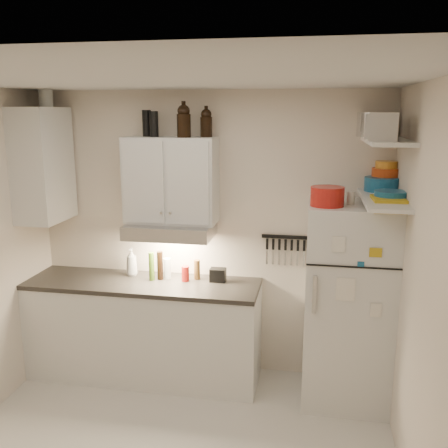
# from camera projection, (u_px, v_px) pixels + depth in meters

# --- Properties ---
(ceiling) EXTENTS (3.20, 3.00, 0.02)m
(ceiling) POSITION_uv_depth(u_px,v_px,m) (153.00, 76.00, 2.86)
(ceiling) COLOR silver
(ceiling) RESTS_ON ground
(back_wall) EXTENTS (3.20, 0.02, 2.60)m
(back_wall) POSITION_uv_depth(u_px,v_px,m) (209.00, 235.00, 4.60)
(back_wall) COLOR beige
(back_wall) RESTS_ON ground
(right_wall) EXTENTS (0.02, 3.00, 2.60)m
(right_wall) POSITION_uv_depth(u_px,v_px,m) (428.00, 310.00, 2.87)
(right_wall) COLOR beige
(right_wall) RESTS_ON ground
(base_cabinet) EXTENTS (2.10, 0.60, 0.88)m
(base_cabinet) POSITION_uv_depth(u_px,v_px,m) (144.00, 331.00, 4.59)
(base_cabinet) COLOR silver
(base_cabinet) RESTS_ON floor
(countertop) EXTENTS (2.10, 0.62, 0.04)m
(countertop) POSITION_uv_depth(u_px,v_px,m) (143.00, 284.00, 4.49)
(countertop) COLOR #2D2A27
(countertop) RESTS_ON base_cabinet
(upper_cabinet) EXTENTS (0.80, 0.33, 0.75)m
(upper_cabinet) POSITION_uv_depth(u_px,v_px,m) (171.00, 180.00, 4.37)
(upper_cabinet) COLOR silver
(upper_cabinet) RESTS_ON back_wall
(side_cabinet) EXTENTS (0.33, 0.55, 1.00)m
(side_cabinet) POSITION_uv_depth(u_px,v_px,m) (43.00, 165.00, 4.41)
(side_cabinet) COLOR silver
(side_cabinet) RESTS_ON left_wall
(range_hood) EXTENTS (0.76, 0.46, 0.12)m
(range_hood) POSITION_uv_depth(u_px,v_px,m) (170.00, 230.00, 4.40)
(range_hood) COLOR silver
(range_hood) RESTS_ON back_wall
(fridge) EXTENTS (0.70, 0.68, 1.70)m
(fridge) POSITION_uv_depth(u_px,v_px,m) (348.00, 304.00, 4.14)
(fridge) COLOR silver
(fridge) RESTS_ON floor
(shelf_hi) EXTENTS (0.30, 0.95, 0.03)m
(shelf_hi) POSITION_uv_depth(u_px,v_px,m) (387.00, 141.00, 3.68)
(shelf_hi) COLOR silver
(shelf_hi) RESTS_ON right_wall
(shelf_lo) EXTENTS (0.30, 0.95, 0.03)m
(shelf_lo) POSITION_uv_depth(u_px,v_px,m) (382.00, 200.00, 3.78)
(shelf_lo) COLOR silver
(shelf_lo) RESTS_ON right_wall
(knife_strip) EXTENTS (0.42, 0.02, 0.03)m
(knife_strip) POSITION_uv_depth(u_px,v_px,m) (285.00, 237.00, 4.45)
(knife_strip) COLOR black
(knife_strip) RESTS_ON back_wall
(dutch_oven) EXTENTS (0.30, 0.30, 0.15)m
(dutch_oven) POSITION_uv_depth(u_px,v_px,m) (327.00, 196.00, 3.84)
(dutch_oven) COLOR #AC1A14
(dutch_oven) RESTS_ON fridge
(book_stack) EXTENTS (0.24, 0.29, 0.10)m
(book_stack) POSITION_uv_depth(u_px,v_px,m) (388.00, 204.00, 3.67)
(book_stack) COLOR gold
(book_stack) RESTS_ON fridge
(spice_jar) EXTENTS (0.07, 0.07, 0.10)m
(spice_jar) POSITION_uv_depth(u_px,v_px,m) (351.00, 198.00, 3.92)
(spice_jar) COLOR silver
(spice_jar) RESTS_ON fridge
(stock_pot) EXTENTS (0.35, 0.35, 0.19)m
(stock_pot) POSITION_uv_depth(u_px,v_px,m) (374.00, 124.00, 4.02)
(stock_pot) COLOR silver
(stock_pot) RESTS_ON shelf_hi
(tin_a) EXTENTS (0.20, 0.18, 0.18)m
(tin_a) POSITION_uv_depth(u_px,v_px,m) (378.00, 127.00, 3.67)
(tin_a) COLOR #AAAAAD
(tin_a) RESTS_ON shelf_hi
(tin_b) EXTENTS (0.22, 0.22, 0.19)m
(tin_b) POSITION_uv_depth(u_px,v_px,m) (384.00, 127.00, 3.41)
(tin_b) COLOR #AAAAAD
(tin_b) RESTS_ON shelf_hi
(bowl_teal) EXTENTS (0.29, 0.29, 0.11)m
(bowl_teal) POSITION_uv_depth(u_px,v_px,m) (382.00, 184.00, 4.08)
(bowl_teal) COLOR #175580
(bowl_teal) RESTS_ON shelf_lo
(bowl_orange) EXTENTS (0.23, 0.23, 0.07)m
(bowl_orange) POSITION_uv_depth(u_px,v_px,m) (386.00, 172.00, 4.11)
(bowl_orange) COLOR #C03F12
(bowl_orange) RESTS_ON bowl_teal
(bowl_yellow) EXTENTS (0.18, 0.18, 0.06)m
(bowl_yellow) POSITION_uv_depth(u_px,v_px,m) (386.00, 165.00, 4.10)
(bowl_yellow) COLOR orange
(bowl_yellow) RESTS_ON bowl_orange
(plates) EXTENTS (0.30, 0.30, 0.06)m
(plates) POSITION_uv_depth(u_px,v_px,m) (391.00, 195.00, 3.71)
(plates) COLOR #175580
(plates) RESTS_ON shelf_lo
(growler_a) EXTENTS (0.15, 0.15, 0.28)m
(growler_a) POSITION_uv_depth(u_px,v_px,m) (184.00, 121.00, 4.17)
(growler_a) COLOR black
(growler_a) RESTS_ON upper_cabinet
(growler_b) EXTENTS (0.13, 0.13, 0.24)m
(growler_b) POSITION_uv_depth(u_px,v_px,m) (206.00, 123.00, 4.23)
(growler_b) COLOR black
(growler_b) RESTS_ON upper_cabinet
(thermos_a) EXTENTS (0.09, 0.09, 0.22)m
(thermos_a) POSITION_uv_depth(u_px,v_px,m) (154.00, 124.00, 4.25)
(thermos_a) COLOR black
(thermos_a) RESTS_ON upper_cabinet
(thermos_b) EXTENTS (0.09, 0.09, 0.23)m
(thermos_b) POSITION_uv_depth(u_px,v_px,m) (147.00, 123.00, 4.34)
(thermos_b) COLOR black
(thermos_b) RESTS_ON upper_cabinet
(side_jar) EXTENTS (0.12, 0.12, 0.16)m
(side_jar) POSITION_uv_depth(u_px,v_px,m) (46.00, 98.00, 4.35)
(side_jar) COLOR silver
(side_jar) RESTS_ON side_cabinet
(soap_bottle) EXTENTS (0.11, 0.11, 0.29)m
(soap_bottle) POSITION_uv_depth(u_px,v_px,m) (132.00, 260.00, 4.62)
(soap_bottle) COLOR silver
(soap_bottle) RESTS_ON countertop
(pepper_mill) EXTENTS (0.07, 0.07, 0.18)m
(pepper_mill) POSITION_uv_depth(u_px,v_px,m) (197.00, 270.00, 4.53)
(pepper_mill) COLOR brown
(pepper_mill) RESTS_ON countertop
(oil_bottle) EXTENTS (0.06, 0.06, 0.26)m
(oil_bottle) POSITION_uv_depth(u_px,v_px,m) (152.00, 266.00, 4.49)
(oil_bottle) COLOR #3A5A16
(oil_bottle) RESTS_ON countertop
(vinegar_bottle) EXTENTS (0.07, 0.07, 0.26)m
(vinegar_bottle) POSITION_uv_depth(u_px,v_px,m) (160.00, 265.00, 4.51)
(vinegar_bottle) COLOR black
(vinegar_bottle) RESTS_ON countertop
(clear_bottle) EXTENTS (0.08, 0.08, 0.19)m
(clear_bottle) POSITION_uv_depth(u_px,v_px,m) (167.00, 268.00, 4.54)
(clear_bottle) COLOR silver
(clear_bottle) RESTS_ON countertop
(red_jar) EXTENTS (0.08, 0.08, 0.14)m
(red_jar) POSITION_uv_depth(u_px,v_px,m) (185.00, 274.00, 4.48)
(red_jar) COLOR #AC1A14
(red_jar) RESTS_ON countertop
(caddy) EXTENTS (0.14, 0.10, 0.12)m
(caddy) POSITION_uv_depth(u_px,v_px,m) (218.00, 275.00, 4.47)
(caddy) COLOR black
(caddy) RESTS_ON countertop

